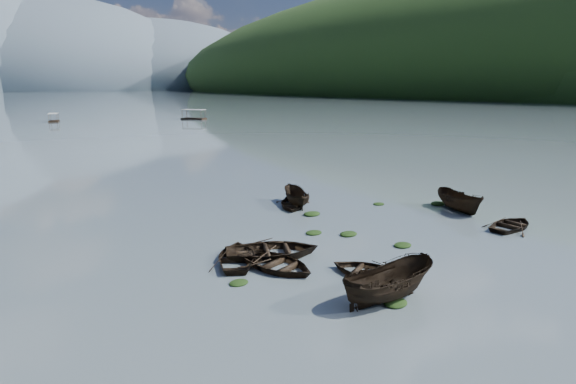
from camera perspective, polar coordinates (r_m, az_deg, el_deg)
ground_plane at (r=22.37m, az=19.03°, el=-10.79°), size 2400.00×2400.00×0.00m
right_hill_far at (r=530.33m, az=28.06°, el=10.97°), size 520.00×1200.00×190.00m
haze_mtn_c at (r=924.66m, az=-27.45°, el=11.45°), size 520.00×520.00×260.00m
haze_mtn_d at (r=971.59m, az=-16.74°, el=12.39°), size 520.00×520.00×220.00m
rowboat_0 at (r=22.69m, az=-1.45°, el=-9.66°), size 3.96×4.87×0.89m
rowboat_1 at (r=23.74m, az=-6.42°, el=-8.67°), size 4.61×4.99×0.84m
rowboat_2 at (r=20.07m, az=12.49°, el=-13.23°), size 4.90×2.23×1.83m
rowboat_3 at (r=22.28m, az=10.27°, el=-10.33°), size 3.95×4.55×0.79m
rowboat_4 at (r=32.11m, az=26.52°, el=-4.11°), size 4.01×2.96×0.80m
rowboat_5 at (r=34.87m, az=20.87°, el=-2.24°), size 3.01×4.74×1.71m
rowboat_6 at (r=24.20m, az=-1.96°, el=-8.14°), size 6.06×5.43×1.03m
rowboat_7 at (r=33.71m, az=0.55°, el=-1.86°), size 4.57×4.74×0.80m
rowboat_8 at (r=34.09m, az=1.03°, el=-1.68°), size 2.82×4.17×1.51m
weed_clump_0 at (r=19.80m, az=13.49°, el=-13.68°), size 1.09×0.89×0.24m
weed_clump_1 at (r=27.68m, az=7.68°, el=-5.43°), size 1.14×0.92×0.25m
weed_clump_2 at (r=26.43m, az=14.35°, el=-6.67°), size 1.10×0.88×0.24m
weed_clump_3 at (r=34.96m, az=11.44°, el=-1.57°), size 0.91×0.77×0.20m
weed_clump_4 at (r=36.17m, az=18.53°, el=-1.51°), size 1.27×1.00×0.26m
weed_clump_5 at (r=21.19m, az=-6.27°, el=-11.48°), size 0.93×0.75×0.20m
weed_clump_6 at (r=27.75m, az=3.29°, el=-5.28°), size 1.05×0.88×0.22m
weed_clump_7 at (r=31.61m, az=3.06°, el=-2.92°), size 1.25×1.00×0.27m
pontoon_centre at (r=125.93m, az=-27.57°, el=7.91°), size 3.39×5.54×1.98m
pontoon_right at (r=122.30m, az=-11.86°, el=9.01°), size 5.83×6.87×2.48m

